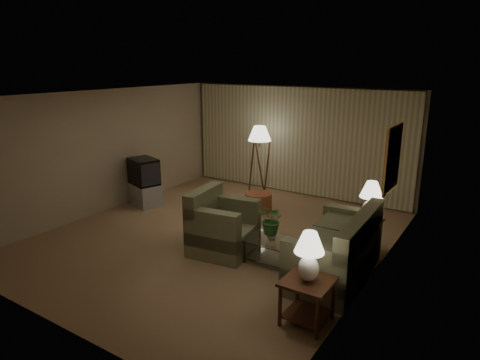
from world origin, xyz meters
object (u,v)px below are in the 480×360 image
table_lamp_far (371,197)px  ottoman (258,202)px  floor_lamp (259,160)px  side_table_far (368,230)px  coffee_table (279,249)px  sofa (335,251)px  tv_cabinet (145,194)px  crt_tv (144,171)px  armchair (224,228)px  table_lamp_near (309,252)px  vase (272,235)px  side_table_near (307,293)px

table_lamp_far → ottoman: size_ratio=1.12×
floor_lamp → ottoman: floor_lamp is taller
side_table_far → coffee_table: 1.72m
sofa → coffee_table: (-0.91, -0.10, -0.15)m
tv_cabinet → crt_tv: bearing=0.0°
coffee_table → floor_lamp: (-2.25, 3.16, 0.64)m
crt_tv → ottoman: size_ratio=1.37×
tv_cabinet → coffee_table: bearing=4.4°
armchair → ottoman: (-0.59, 2.21, -0.24)m
sofa → tv_cabinet: (-5.05, 0.96, -0.18)m
table_lamp_near → vase: (-1.21, 1.25, -0.49)m
floor_lamp → crt_tv: bearing=-132.0°
side_table_near → ottoman: bearing=128.8°
coffee_table → ottoman: size_ratio=1.93×
side_table_far → table_lamp_far: 0.61m
side_table_near → crt_tv: (-5.20, 2.31, 0.39)m
armchair → tv_cabinet: armchair is taller
side_table_far → floor_lamp: 3.81m
armchair → table_lamp_near: size_ratio=1.99×
armchair → side_table_far: 2.57m
side_table_near → side_table_far: size_ratio=1.02×
floor_lamp → armchair: bearing=-70.0°
table_lamp_near → crt_tv: bearing=156.1°
floor_lamp → vase: floor_lamp is taller
floor_lamp → table_lamp_near: bearing=-53.1°
table_lamp_near → floor_lamp: floor_lamp is taller
sofa → crt_tv: crt_tv is taller
side_table_near → coffee_table: side_table_near is taller
sofa → crt_tv: size_ratio=2.41×
sofa → vase: size_ratio=12.42×
ottoman → coffee_table: bearing=-52.1°
side_table_near → armchair: bearing=151.1°
vase → coffee_table: bearing=-0.0°
side_table_far → table_lamp_far: bearing=26.6°
side_table_near → floor_lamp: floor_lamp is taller
floor_lamp → tv_cabinet: bearing=-132.0°
table_lamp_far → floor_lamp: bearing=151.4°
sofa → coffee_table: bearing=-85.8°
vase → ottoman: bearing=125.4°
side_table_far → ottoman: bearing=163.8°
side_table_far → table_lamp_near: 2.67m
tv_cabinet → vase: (3.99, -1.06, 0.25)m
table_lamp_near → table_lamp_far: table_lamp_far is taller
armchair → sofa: bearing=-92.7°
coffee_table → vase: vase is taller
side_table_near → table_lamp_far: (-0.00, 2.60, 0.59)m
side_table_far → table_lamp_near: size_ratio=0.91×
armchair → table_lamp_near: (2.14, -1.18, 0.55)m
tv_cabinet → floor_lamp: bearing=66.8°
armchair → side_table_near: size_ratio=2.15×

